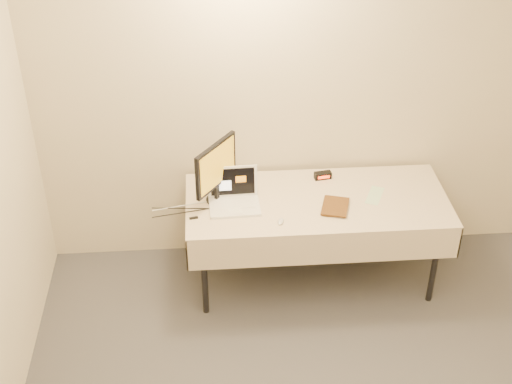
{
  "coord_description": "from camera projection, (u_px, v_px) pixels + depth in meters",
  "views": [
    {
      "loc": [
        -0.75,
        -2.07,
        3.59
      ],
      "look_at": [
        -0.44,
        1.99,
        0.86
      ],
      "focal_mm": 50.0,
      "sensor_mm": 36.0,
      "label": 1
    }
  ],
  "objects": [
    {
      "name": "alarm_clock",
      "position": [
        323.0,
        175.0,
        5.26
      ],
      "size": [
        0.13,
        0.07,
        0.05
      ],
      "rotation": [
        0.0,
        0.0,
        0.16
      ],
      "color": "black",
      "rests_on": "table"
    },
    {
      "name": "laptop",
      "position": [
        234.0,
        196.0,
        4.97
      ],
      "size": [
        0.36,
        0.3,
        0.24
      ],
      "rotation": [
        0.0,
        0.0,
        0.04
      ],
      "color": "white",
      "rests_on": "table"
    },
    {
      "name": "back_wall",
      "position": [
        312.0,
        93.0,
        5.08
      ],
      "size": [
        4.0,
        0.1,
        2.7
      ],
      "primitive_type": "cube",
      "color": "beige",
      "rests_on": "ground"
    },
    {
      "name": "table",
      "position": [
        317.0,
        207.0,
        5.08
      ],
      "size": [
        1.86,
        0.81,
        0.74
      ],
      "color": "black",
      "rests_on": "ground"
    },
    {
      "name": "book",
      "position": [
        323.0,
        193.0,
        4.9
      ],
      "size": [
        0.18,
        0.07,
        0.24
      ],
      "primitive_type": "imported",
      "rotation": [
        0.0,
        0.0,
        -0.28
      ],
      "color": "brown",
      "rests_on": "table"
    },
    {
      "name": "paper_form",
      "position": [
        375.0,
        195.0,
        5.09
      ],
      "size": [
        0.18,
        0.26,
        0.0
      ],
      "primitive_type": "cube",
      "rotation": [
        0.0,
        0.0,
        -0.43
      ],
      "color": "#BFE4B5",
      "rests_on": "table"
    },
    {
      "name": "monitor",
      "position": [
        216.0,
        168.0,
        4.89
      ],
      "size": [
        0.29,
        0.37,
        0.46
      ],
      "rotation": [
        0.0,
        0.0,
        0.94
      ],
      "color": "black",
      "rests_on": "table"
    },
    {
      "name": "usb_dongle",
      "position": [
        194.0,
        218.0,
        4.85
      ],
      "size": [
        0.06,
        0.03,
        0.01
      ],
      "primitive_type": "cube",
      "rotation": [
        0.0,
        0.0,
        0.19
      ],
      "color": "black",
      "rests_on": "table"
    },
    {
      "name": "clicker",
      "position": [
        281.0,
        221.0,
        4.81
      ],
      "size": [
        0.06,
        0.09,
        0.02
      ],
      "primitive_type": "ellipsoid",
      "rotation": [
        0.0,
        0.0,
        -0.31
      ],
      "color": "silver",
      "rests_on": "table"
    }
  ]
}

